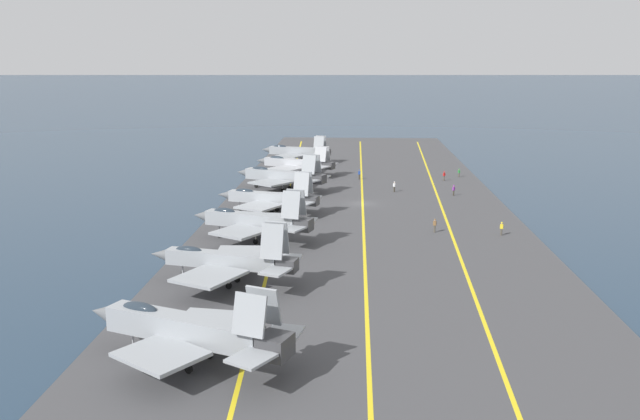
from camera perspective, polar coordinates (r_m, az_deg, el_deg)
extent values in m
plane|color=#23384C|center=(104.96, 3.60, 0.33)|extent=(2000.00, 2000.00, 0.00)
cube|color=#424244|center=(104.92, 3.60, 0.43)|extent=(180.92, 43.58, 0.40)
cube|color=yellow|center=(105.69, 10.12, 0.46)|extent=(162.69, 7.34, 0.01)
cube|color=yellow|center=(104.88, 3.61, 0.54)|extent=(162.83, 0.36, 0.01)
cube|color=yellow|center=(105.43, -2.92, 0.62)|extent=(162.64, 8.47, 0.01)
cube|color=#93999E|center=(50.91, -11.44, -9.73)|extent=(6.40, 12.53, 1.89)
cone|color=#5B5E60|center=(55.34, -17.73, -8.25)|extent=(2.55, 2.89, 1.79)
cube|color=#38383A|center=(47.15, -3.81, -11.36)|extent=(2.77, 2.71, 1.60)
ellipsoid|color=#232D38|center=(52.83, -14.92, -8.03)|extent=(2.10, 3.26, 1.04)
cube|color=#93999E|center=(48.56, -13.25, -11.74)|extent=(6.91, 7.13, 0.28)
cube|color=#93999E|center=(53.35, -8.99, -9.28)|extent=(5.23, 6.04, 0.28)
cube|color=#93999E|center=(46.07, -5.96, -8.79)|extent=(1.71, 2.56, 2.83)
cube|color=#93999E|center=(47.67, -4.75, -8.01)|extent=(1.71, 2.56, 2.83)
cube|color=#93999E|center=(45.52, -5.82, -12.31)|extent=(3.64, 3.51, 0.20)
cube|color=#93999E|center=(49.27, -3.04, -10.26)|extent=(3.22, 2.91, 0.20)
cylinder|color=#B2B2B7|center=(54.34, -15.47, -10.55)|extent=(0.16, 0.16, 1.74)
cylinder|color=black|center=(54.56, -15.44, -11.11)|extent=(0.42, 0.64, 0.60)
cylinder|color=#B2B2B7|center=(49.95, -11.02, -12.43)|extent=(0.16, 0.16, 1.74)
cylinder|color=black|center=(50.19, -10.99, -13.03)|extent=(0.42, 0.64, 0.60)
cylinder|color=#B2B2B7|center=(51.91, -9.31, -11.37)|extent=(0.16, 0.16, 1.74)
cylinder|color=black|center=(52.15, -9.28, -11.94)|extent=(0.42, 0.64, 0.60)
cube|color=#93999E|center=(67.31, -8.30, -4.16)|extent=(3.91, 11.51, 1.51)
cone|color=#5B5E60|center=(70.17, -13.30, -3.67)|extent=(1.86, 2.42, 1.43)
cube|color=#38383A|center=(64.96, -2.76, -4.65)|extent=(2.09, 2.18, 1.28)
ellipsoid|color=#232D38|center=(68.55, -10.99, -3.33)|extent=(1.40, 2.90, 0.83)
cube|color=#93999E|center=(64.06, -9.30, -5.52)|extent=(7.54, 7.08, 0.28)
cube|color=#93999E|center=(70.59, -6.79, -3.73)|extent=(6.10, 5.13, 0.28)
cube|color=#93999E|center=(63.94, -4.06, -2.67)|extent=(1.45, 2.33, 3.33)
cube|color=#93999E|center=(65.38, -3.60, -2.32)|extent=(1.45, 2.33, 3.33)
cube|color=#93999E|center=(63.16, -3.77, -5.17)|extent=(3.41, 3.07, 0.20)
cube|color=#93999E|center=(67.05, -2.57, -4.10)|extent=(2.89, 2.28, 0.20)
cylinder|color=#B2B2B7|center=(69.56, -11.48, -5.16)|extent=(0.16, 0.16, 1.82)
cylinder|color=black|center=(69.75, -11.46, -5.64)|extent=(0.34, 0.63, 0.60)
cylinder|color=#B2B2B7|center=(66.44, -7.69, -5.87)|extent=(0.16, 0.16, 1.82)
cylinder|color=black|center=(66.64, -7.68, -6.37)|extent=(0.34, 0.63, 0.60)
cylinder|color=#B2B2B7|center=(68.29, -7.00, -5.34)|extent=(0.16, 0.16, 1.82)
cylinder|color=black|center=(68.48, -6.99, -5.82)|extent=(0.34, 0.63, 0.60)
cube|color=#93999E|center=(83.15, -5.86, -0.85)|extent=(5.08, 11.73, 1.72)
cone|color=#5B5E60|center=(86.29, -9.94, -0.48)|extent=(2.21, 2.60, 1.63)
cube|color=#38383A|center=(80.41, -1.38, -1.25)|extent=(2.45, 2.40, 1.46)
ellipsoid|color=#232D38|center=(84.56, -8.05, -0.12)|extent=(1.74, 3.01, 0.95)
cube|color=#93999E|center=(79.96, -6.73, -1.83)|extent=(7.37, 7.21, 0.28)
cube|color=#93999E|center=(86.31, -4.56, -0.71)|extent=(5.80, 5.36, 0.28)
cube|color=#93999E|center=(79.50, -2.47, 0.43)|extent=(1.60, 2.41, 3.24)
cube|color=#93999E|center=(81.13, -1.99, 0.68)|extent=(1.60, 2.41, 3.24)
cube|color=#93999E|center=(78.55, -2.30, -1.59)|extent=(3.50, 3.25, 0.20)
cube|color=#93999E|center=(82.63, -1.11, -0.87)|extent=(3.05, 2.55, 0.20)
cylinder|color=#B2B2B7|center=(85.52, -8.47, -1.74)|extent=(0.16, 0.16, 1.74)
cylinder|color=black|center=(85.66, -8.45, -2.11)|extent=(0.39, 0.64, 0.60)
cylinder|color=#B2B2B7|center=(82.02, -5.45, -2.28)|extent=(0.16, 0.16, 1.74)
cylinder|color=black|center=(82.16, -5.44, -2.66)|extent=(0.39, 0.64, 0.60)
cylinder|color=#B2B2B7|center=(84.12, -4.75, -1.88)|extent=(0.16, 0.16, 1.74)
cylinder|color=black|center=(84.27, -4.74, -2.26)|extent=(0.39, 0.64, 0.60)
cube|color=#9EA3A8|center=(98.39, -4.50, 1.05)|extent=(4.46, 11.57, 1.53)
cone|color=#5B5E60|center=(101.11, -8.03, 1.27)|extent=(1.97, 2.49, 1.46)
cube|color=#38383A|center=(96.02, -0.71, 0.80)|extent=(2.19, 2.27, 1.30)
ellipsoid|color=#232D38|center=(99.63, -6.38, 1.58)|extent=(1.54, 2.93, 0.84)
cube|color=#9EA3A8|center=(95.14, -5.10, 0.33)|extent=(7.30, 7.07, 0.28)
cube|color=#9EA3A8|center=(101.57, -3.53, 1.14)|extent=(5.66, 5.09, 0.28)
cube|color=#9EA3A8|center=(95.20, -1.58, 2.19)|extent=(1.53, 2.37, 3.31)
cube|color=#9EA3A8|center=(96.70, -1.26, 2.35)|extent=(1.53, 2.37, 3.31)
cube|color=#9EA3A8|center=(94.16, -1.40, 0.56)|extent=(3.46, 3.16, 0.20)
cube|color=#9EA3A8|center=(98.17, -0.56, 1.06)|extent=(2.98, 2.42, 0.20)
cylinder|color=#B2B2B7|center=(100.39, -6.76, 0.36)|extent=(0.16, 0.16, 1.45)
cylinder|color=black|center=(100.48, -6.75, 0.12)|extent=(0.37, 0.64, 0.60)
cylinder|color=#B2B2B7|center=(97.29, -4.09, 0.02)|extent=(0.16, 0.16, 1.45)
cylinder|color=black|center=(97.39, -4.09, -0.22)|extent=(0.37, 0.64, 0.60)
cylinder|color=#B2B2B7|center=(99.24, -3.63, 0.28)|extent=(0.16, 0.16, 1.45)
cylinder|color=black|center=(99.33, -3.63, 0.04)|extent=(0.37, 0.64, 0.60)
cube|color=#93999E|center=(115.36, -3.44, 2.91)|extent=(6.60, 12.25, 1.76)
cone|color=#5B5E60|center=(119.12, -6.50, 3.16)|extent=(2.48, 2.85, 1.67)
cube|color=#38383A|center=(111.87, -0.11, 2.63)|extent=(2.66, 2.67, 1.49)
ellipsoid|color=#232D38|center=(117.15, -5.07, 3.45)|extent=(2.10, 3.19, 0.97)
cube|color=#93999E|center=(112.17, -4.16, 2.33)|extent=(7.64, 7.63, 0.28)
cube|color=#93999E|center=(118.34, -2.39, 2.89)|extent=(6.27, 6.25, 0.28)
cube|color=#93999E|center=(111.27, -0.95, 3.85)|extent=(1.81, 2.56, 3.08)
cube|color=#93999E|center=(112.89, -0.52, 3.98)|extent=(1.81, 2.56, 3.08)
cube|color=#93999E|center=(110.10, -0.88, 2.47)|extent=(3.65, 3.53, 0.20)
cube|color=#93999E|center=(114.10, 0.17, 2.83)|extent=(3.27, 2.96, 0.20)
cylinder|color=#B2B2B7|center=(118.01, -5.40, 2.26)|extent=(0.16, 0.16, 1.63)
cylinder|color=black|center=(118.11, -5.39, 2.02)|extent=(0.44, 0.64, 0.60)
cylinder|color=#B2B2B7|center=(113.98, -3.18, 1.93)|extent=(0.16, 0.16, 1.63)
cylinder|color=black|center=(114.07, -3.17, 1.68)|extent=(0.44, 0.64, 0.60)
cylinder|color=#B2B2B7|center=(116.09, -2.58, 2.13)|extent=(0.16, 0.16, 1.63)
cylinder|color=black|center=(116.18, -2.58, 1.88)|extent=(0.44, 0.64, 0.60)
cube|color=#A8AAAF|center=(131.36, -2.20, 3.97)|extent=(6.15, 12.07, 1.55)
cone|color=#5B5E60|center=(134.81, -4.93, 4.16)|extent=(2.26, 2.73, 1.48)
cube|color=#38383A|center=(128.15, 0.73, 3.77)|extent=(2.42, 2.54, 1.32)
ellipsoid|color=#232D38|center=(133.02, -3.65, 4.39)|extent=(1.94, 3.12, 0.85)
cube|color=#A8AAAF|center=(128.16, -2.76, 3.52)|extent=(7.61, 7.58, 0.28)
cube|color=#A8AAAF|center=(134.35, -1.34, 3.95)|extent=(6.21, 6.10, 0.28)
cube|color=#A8AAAF|center=(127.67, 0.04, 4.72)|extent=(1.69, 2.50, 2.75)
cube|color=#A8AAAF|center=(129.13, 0.35, 4.81)|extent=(1.69, 2.50, 2.75)
cube|color=#A8AAAF|center=(126.41, 0.11, 3.65)|extent=(3.62, 3.48, 0.20)
cube|color=#A8AAAF|center=(130.31, 0.93, 3.91)|extent=(3.24, 2.89, 0.20)
cylinder|color=#B2B2B7|center=(133.76, -3.95, 3.46)|extent=(0.16, 0.16, 1.43)
cylinder|color=black|center=(133.83, -3.95, 3.28)|extent=(0.43, 0.64, 0.60)
cylinder|color=#B2B2B7|center=(130.07, -1.92, 3.22)|extent=(0.16, 0.16, 1.43)
cylinder|color=black|center=(130.13, -1.92, 3.04)|extent=(0.43, 0.64, 0.60)
cylinder|color=#B2B2B7|center=(131.98, -1.49, 3.36)|extent=(0.16, 0.16, 1.43)
cylinder|color=black|center=(132.05, -1.49, 3.18)|extent=(0.43, 0.64, 0.60)
cube|color=#93999E|center=(147.04, -2.09, 4.99)|extent=(4.40, 11.58, 1.63)
cone|color=#5B5E60|center=(149.37, -4.53, 5.08)|extent=(2.04, 2.49, 1.55)
cube|color=#38383A|center=(144.94, 0.48, 4.89)|extent=(2.28, 2.27, 1.39)
ellipsoid|color=#232D38|center=(148.13, -3.38, 5.34)|extent=(1.56, 2.94, 0.90)
cube|color=#93999E|center=(143.75, -2.40, 4.60)|extent=(7.01, 6.89, 0.28)
cube|color=#93999E|center=(150.22, -1.51, 4.95)|extent=(5.30, 5.00, 0.28)
cube|color=#93999E|center=(144.22, -0.10, 5.71)|extent=(1.34, 2.32, 2.60)
cube|color=#93999E|center=(145.84, 0.10, 5.78)|extent=(1.34, 2.32, 2.60)
cube|color=#93999E|center=(142.97, 0.04, 4.79)|extent=(3.45, 3.14, 0.20)
cube|color=#93999E|center=(147.17, 0.55, 5.01)|extent=(2.95, 2.38, 0.20)
cylinder|color=#B2B2B7|center=(148.72, -3.65, 4.42)|extent=(0.16, 0.16, 1.65)
cylinder|color=black|center=(148.80, -3.65, 4.23)|extent=(0.36, 0.64, 0.60)
cylinder|color=#B2B2B7|center=(145.82, -1.80, 4.28)|extent=(0.16, 0.16, 1.65)
cylinder|color=black|center=(145.89, -1.80, 4.08)|extent=(0.36, 0.64, 0.60)
cylinder|color=#B2B2B7|center=(147.96, -1.51, 4.40)|extent=(0.16, 0.16, 1.65)
cylinder|color=black|center=(148.03, -1.51, 4.20)|extent=(0.36, 0.64, 0.60)
cylinder|color=#383328|center=(112.86, 11.18, 1.41)|extent=(0.24, 0.24, 0.89)
cube|color=purple|center=(112.72, 11.20, 1.78)|extent=(0.45, 0.45, 0.57)
sphere|color=beige|center=(112.64, 11.21, 1.99)|extent=(0.22, 0.22, 0.22)
sphere|color=purple|center=(112.63, 11.21, 2.02)|extent=(0.24, 0.24, 0.24)
cylinder|color=#4C473D|center=(131.03, 11.61, 2.90)|extent=(0.24, 0.24, 0.81)
cube|color=green|center=(130.92, 11.63, 3.19)|extent=(0.45, 0.38, 0.53)
sphere|color=beige|center=(130.86, 11.63, 3.36)|extent=(0.22, 0.22, 0.22)
sphere|color=green|center=(130.85, 11.63, 3.39)|extent=(0.24, 0.24, 0.24)
cylinder|color=#383328|center=(126.16, 3.33, 2.80)|extent=(0.24, 0.24, 0.93)
cube|color=#284CB2|center=(126.03, 3.33, 3.14)|extent=(0.35, 0.43, 0.59)
sphere|color=tan|center=(125.97, 3.34, 3.33)|extent=(0.22, 0.22, 0.22)
sphere|color=#284CB2|center=(125.96, 3.34, 3.36)|extent=(0.24, 0.24, 0.24)
cylinder|color=#383328|center=(114.56, 6.28, 1.75)|extent=(0.24, 0.24, 0.90)
cube|color=white|center=(114.42, 6.28, 2.11)|extent=(0.45, 0.45, 0.58)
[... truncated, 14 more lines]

